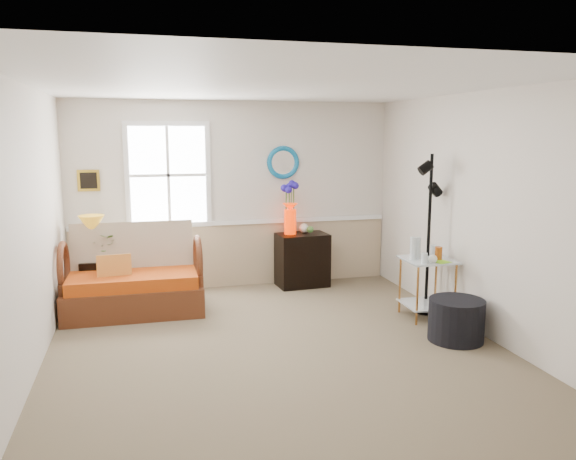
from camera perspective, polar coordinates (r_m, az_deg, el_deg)
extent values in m
cube|color=#726048|center=(5.83, -1.16, -11.93)|extent=(4.50, 5.00, 0.01)
cube|color=white|center=(5.43, -1.25, 14.48)|extent=(4.50, 5.00, 0.01)
cube|color=beige|center=(7.91, -5.47, 3.53)|extent=(4.50, 0.01, 2.60)
cube|color=beige|center=(3.16, 9.59, -6.05)|extent=(4.50, 0.01, 2.60)
cube|color=beige|center=(5.42, -25.00, -0.22)|extent=(0.01, 5.00, 2.60)
cube|color=beige|center=(6.39, 18.82, 1.57)|extent=(0.01, 5.00, 2.60)
cube|color=tan|center=(8.03, -5.35, -2.53)|extent=(4.46, 0.02, 0.90)
cube|color=white|center=(7.93, -5.39, 0.78)|extent=(4.46, 0.04, 0.06)
cube|color=gold|center=(7.79, -19.60, 4.76)|extent=(0.28, 0.03, 0.28)
torus|color=#097EB1|center=(8.00, -0.51, 6.88)|extent=(0.47, 0.07, 0.47)
imported|color=#487D34|center=(7.40, -18.06, -1.92)|extent=(0.36, 0.39, 0.26)
cylinder|color=black|center=(6.22, 16.72, -8.75)|extent=(0.58, 0.58, 0.44)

